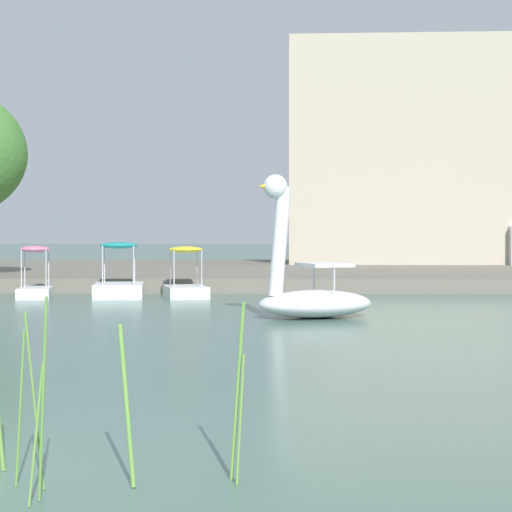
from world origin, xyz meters
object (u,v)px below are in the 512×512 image
pedal_boat_yellow (186,282)px  pedal_boat_teal (119,284)px  pedal_boat_pink (35,282)px  swan_boat (310,291)px

pedal_boat_yellow → pedal_boat_teal: size_ratio=0.89×
pedal_boat_pink → pedal_boat_yellow: bearing=4.5°
pedal_boat_teal → pedal_boat_pink: (-2.44, -0.35, 0.08)m
pedal_boat_pink → swan_boat: bearing=-37.2°
pedal_boat_teal → pedal_boat_yellow: bearing=0.2°
pedal_boat_pink → pedal_boat_teal: bearing=8.1°
pedal_boat_yellow → pedal_boat_pink: bearing=-175.5°
swan_boat → pedal_boat_yellow: size_ratio=1.47×
swan_boat → pedal_boat_pink: size_ratio=1.68×
pedal_boat_yellow → pedal_boat_pink: pedal_boat_pink is taller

